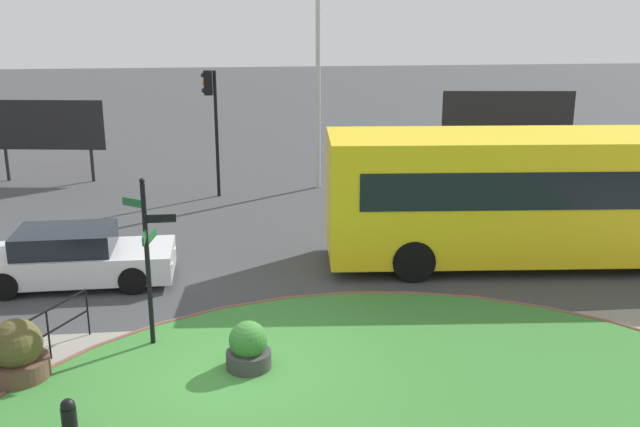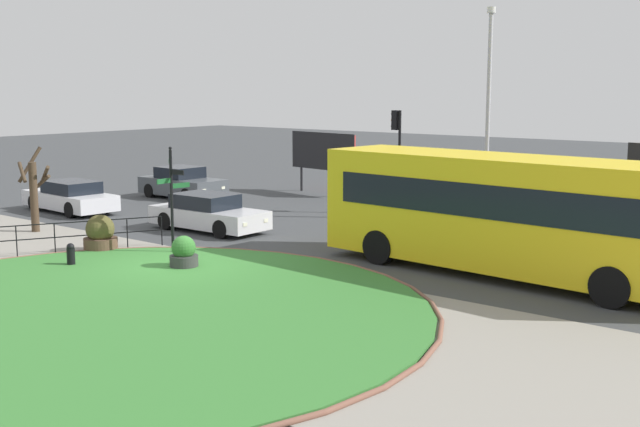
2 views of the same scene
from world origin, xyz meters
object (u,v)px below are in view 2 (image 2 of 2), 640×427
bollard_foreground (71,255)px  car_trailing (70,197)px  billboard_left (323,152)px  car_far_lane (208,213)px  car_near_lane (182,184)px  signpost_directional (172,193)px  bus_yellow (507,213)px  planter_kerbside (100,235)px  traffic_light_near (397,139)px  planter_near_signpost (184,254)px  street_tree_bare (34,191)px  lamppost_tall (488,107)px

bollard_foreground → car_trailing: bearing=145.9°
billboard_left → car_far_lane: bearing=-66.0°
bollard_foreground → car_near_lane: car_near_lane is taller
car_far_lane → billboard_left: size_ratio=1.07×
signpost_directional → car_trailing: (-9.74, 2.96, -1.28)m
bus_yellow → billboard_left: bus_yellow is taller
car_near_lane → car_trailing: 5.70m
bollard_foreground → car_near_lane: (-8.45, 11.67, 0.30)m
planter_kerbside → bus_yellow: bearing=23.3°
traffic_light_near → planter_near_signpost: 12.57m
planter_near_signpost → planter_kerbside: size_ratio=0.84×
car_near_lane → car_trailing: (-0.39, -5.69, -0.05)m
car_near_lane → traffic_light_near: (10.15, 2.43, 2.36)m
street_tree_bare → lamppost_tall: bearing=48.0°
lamppost_tall → planter_near_signpost: 13.88m
car_far_lane → planter_near_signpost: car_far_lane is taller
street_tree_bare → traffic_light_near: bearing=56.7°
lamppost_tall → traffic_light_near: bearing=-166.9°
signpost_directional → lamppost_tall: (4.35, 11.90, 2.41)m
billboard_left → signpost_directional: bearing=-61.7°
car_trailing → traffic_light_near: bearing=-138.8°
signpost_directional → traffic_light_near: 11.17m
bus_yellow → planter_near_signpost: (-7.37, -4.94, -1.31)m
traffic_light_near → lamppost_tall: 3.86m
car_far_lane → traffic_light_near: (2.98, 7.58, 2.40)m
planter_kerbside → car_near_lane: bearing=126.4°
signpost_directional → bus_yellow: bearing=22.4°
traffic_light_near → street_tree_bare: size_ratio=1.39×
car_near_lane → bus_yellow: bearing=-13.3°
lamppost_tall → billboard_left: size_ratio=1.91×
signpost_directional → street_tree_bare: size_ratio=1.11×
car_near_lane → street_tree_bare: 9.50m
car_far_lane → planter_kerbside: car_far_lane is taller
traffic_light_near → billboard_left: size_ratio=0.99×
car_trailing → billboard_left: size_ratio=1.12×
car_far_lane → billboard_left: bearing=105.0°
lamppost_tall → street_tree_bare: 16.87m
signpost_directional → street_tree_bare: (-6.77, -0.46, -0.42)m
bollard_foreground → bus_yellow: size_ratio=0.07×
signpost_directional → car_near_lane: signpost_directional is taller
planter_kerbside → street_tree_bare: street_tree_bare is taller
car_far_lane → car_near_lane: bearing=143.2°
car_near_lane → bollard_foreground: bearing=-52.6°
signpost_directional → bus_yellow: (9.15, 3.77, -0.14)m
signpost_directional → car_far_lane: 4.32m
bollard_foreground → car_near_lane: bearing=125.9°
planter_near_signpost → planter_kerbside: (-3.93, 0.08, 0.08)m
lamppost_tall → street_tree_bare: lamppost_tall is taller
bollard_foreground → car_trailing: 10.68m
car_far_lane → car_trailing: (-7.55, -0.54, -0.01)m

